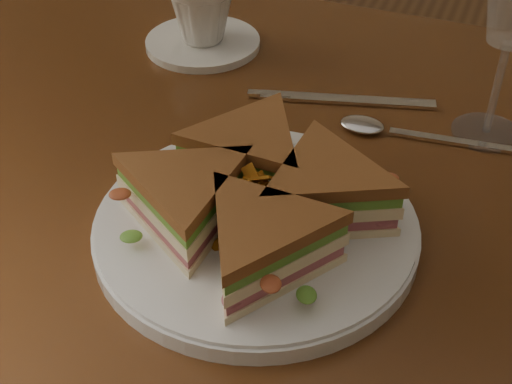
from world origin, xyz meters
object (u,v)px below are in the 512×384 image
(knife, at_px, (334,100))
(plate, at_px, (256,229))
(sandwich_wedges, at_px, (256,197))
(coffee_cup, at_px, (201,10))
(table, at_px, (313,248))
(spoon, at_px, (383,129))
(saucer, at_px, (203,43))

(knife, bearing_deg, plate, -105.14)
(sandwich_wedges, height_order, coffee_cup, coffee_cup)
(table, height_order, plate, plate)
(sandwich_wedges, xyz_separation_m, spoon, (0.07, 0.20, -0.04))
(spoon, height_order, knife, spoon)
(plate, height_order, sandwich_wedges, sandwich_wedges)
(plate, height_order, knife, plate)
(plate, bearing_deg, saucer, 122.25)
(plate, distance_m, coffee_cup, 0.37)
(plate, relative_size, spoon, 1.57)
(plate, relative_size, coffee_cup, 3.37)
(sandwich_wedges, bearing_deg, saucer, 122.25)
(plate, xyz_separation_m, saucer, (-0.20, 0.31, -0.00))
(plate, distance_m, knife, 0.25)
(table, relative_size, spoon, 6.53)
(coffee_cup, bearing_deg, spoon, -33.86)
(spoon, bearing_deg, plate, -113.72)
(spoon, distance_m, knife, 0.08)
(spoon, bearing_deg, coffee_cup, 152.09)
(sandwich_wedges, xyz_separation_m, knife, (0.00, 0.25, -0.04))
(table, relative_size, plate, 4.15)
(table, xyz_separation_m, coffee_cup, (-0.22, 0.21, 0.15))
(table, distance_m, saucer, 0.32)
(spoon, bearing_deg, sandwich_wedges, -113.72)
(sandwich_wedges, bearing_deg, coffee_cup, 122.25)
(table, xyz_separation_m, saucer, (-0.22, 0.21, 0.10))
(plate, height_order, coffee_cup, coffee_cup)
(plate, bearing_deg, sandwich_wedges, 116.57)
(plate, bearing_deg, coffee_cup, 122.25)
(plate, relative_size, sandwich_wedges, 0.98)
(table, xyz_separation_m, sandwich_wedges, (-0.03, -0.10, 0.14))
(spoon, height_order, coffee_cup, coffee_cup)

